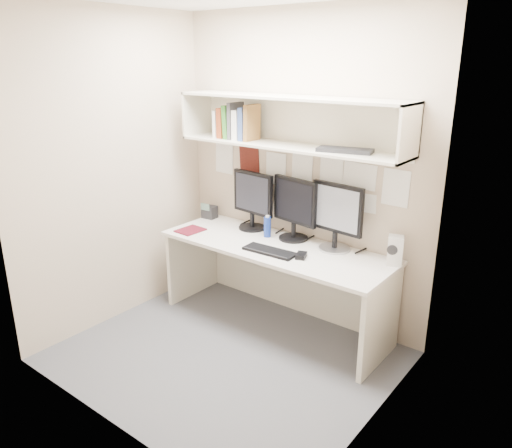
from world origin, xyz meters
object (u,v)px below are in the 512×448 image
Objects in this scene: monitor_left at (253,199)px; keyboard at (270,251)px; maroon_notebook at (190,230)px; desk_phone at (209,212)px; monitor_center at (295,207)px; monitor_right at (337,215)px; speaker at (395,250)px; desk at (275,285)px.

monitor_left is 0.67m from keyboard.
desk_phone is at bearing 110.72° from maroon_notebook.
monitor_left is 0.45m from monitor_center.
speaker is at bearing 5.75° from monitor_right.
keyboard is at bearing -76.69° from monitor_center.
maroon_notebook is 0.41m from desk_phone.
speaker is 0.95× the size of maroon_notebook.
desk_phone is (-0.52, -0.01, -0.22)m from monitor_left.
monitor_right is 2.45× the size of speaker.
desk_phone is (-1.37, -0.01, -0.23)m from monitor_right.
speaker is (0.94, 0.22, 0.47)m from desk.
monitor_left is at bearing -4.27° from desk_phone.
monitor_left is at bearing 151.92° from desk.
monitor_center is at bearing 28.02° from maroon_notebook.
monitor_left is 2.35× the size of speaker.
keyboard is (0.03, -0.38, -0.27)m from monitor_center.
desk_phone is (-0.97, -0.01, -0.22)m from monitor_center.
keyboard is 0.87m from maroon_notebook.
keyboard is 1.07m from desk_phone.
monitor_right is at bearing 20.48° from maroon_notebook.
monitor_right is 0.54m from speaker.
keyboard is 2.84× the size of desk_phone.
monitor_right is 1.39m from desk_phone.
maroon_notebook is (-0.87, -0.02, -0.00)m from keyboard.
monitor_right reaches higher than monitor_left.
maroon_notebook is (-1.24, -0.40, -0.28)m from monitor_right.
speaker reaches higher than desk_phone.
monitor_left is 1.36m from speaker.
monitor_center reaches higher than desk_phone.
monitor_left is 0.98× the size of monitor_center.
monitor_left is 2.23× the size of maroon_notebook.
keyboard reaches higher than maroon_notebook.
speaker is (1.35, -0.00, -0.17)m from monitor_left.
desk is at bearing 172.34° from speaker.
keyboard is at bearing -32.78° from monitor_left.
desk_phone is at bearing -170.09° from monitor_center.
desk is 12.91× the size of desk_phone.
keyboard is 1.99× the size of speaker.
maroon_notebook is at bearing -145.32° from monitor_center.
monitor_right is (0.85, -0.00, 0.01)m from monitor_left.
monitor_right reaches higher than desk_phone.
desk_phone reaches higher than keyboard.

